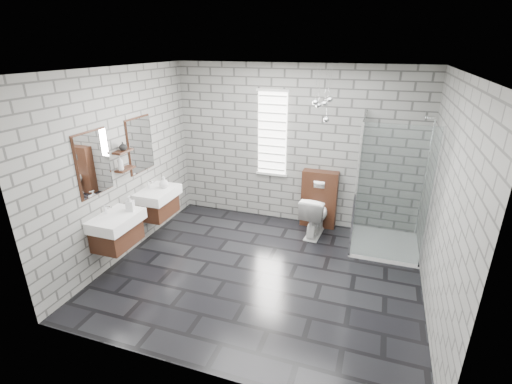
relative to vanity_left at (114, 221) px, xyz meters
The scene contains 20 objects.
floor 2.13m from the vanity_left, 16.54° to the left, with size 4.20×3.60×0.02m, color black.
ceiling 2.79m from the vanity_left, 16.54° to the left, with size 4.20×3.60×0.02m, color white.
wall_back 3.10m from the vanity_left, 51.25° to the left, with size 4.20×0.02×2.70m, color gray.
wall_front 2.35m from the vanity_left, 33.11° to the right, with size 4.20×0.02×2.70m, color gray.
wall_left 0.85m from the vanity_left, 109.71° to the left, with size 0.02×3.60×2.70m, color gray.
wall_right 4.10m from the vanity_left, ahead, with size 0.02×3.60×2.70m, color gray.
vanity_left is the anchor object (origin of this frame).
vanity_right 1.00m from the vanity_left, 90.00° to the left, with size 0.47×0.70×1.57m.
shelf_lower 0.77m from the vanity_left, 103.38° to the left, with size 0.14×0.30×0.03m, color #442315.
shelf_upper 0.98m from the vanity_left, 103.38° to the left, with size 0.14×0.30×0.03m, color #442315.
window 2.90m from the vanity_left, 57.31° to the left, with size 0.56×0.05×1.48m.
cistern_panel 3.30m from the vanity_left, 43.52° to the left, with size 0.60×0.20×1.00m, color #442315.
flush_plate 3.22m from the vanity_left, 42.17° to the left, with size 0.18×0.01×0.12m, color silver.
shower_enclosure 3.84m from the vanity_left, 27.17° to the left, with size 1.00×1.00×2.03m.
pendant_cluster 3.38m from the vanity_left, 39.02° to the left, with size 0.28×0.21×0.81m.
toilet 3.09m from the vanity_left, 38.71° to the left, with size 0.39×0.69×0.70m, color white.
soap_bottle_a 0.31m from the vanity_left, 53.40° to the left, with size 0.10×0.10×0.22m, color #B2B2B2.
soap_bottle_b 1.12m from the vanity_left, 84.62° to the left, with size 0.15×0.15×0.19m, color #B2B2B2.
soap_bottle_c 0.81m from the vanity_left, 105.11° to the left, with size 0.08×0.08×0.21m, color #B2B2B2.
vase 1.04m from the vanity_left, 102.23° to the left, with size 0.11×0.11×0.12m, color #B2B2B2.
Camera 1 is at (1.34, -4.18, 2.97)m, focal length 26.00 mm.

